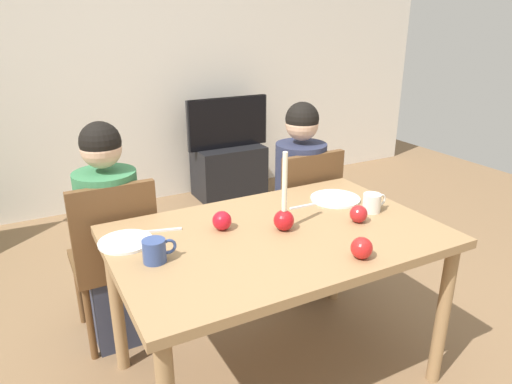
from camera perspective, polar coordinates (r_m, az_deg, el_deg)
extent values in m
plane|color=brown|center=(2.43, 2.38, -21.15)|extent=(7.68, 7.68, 0.00)
cube|color=silver|center=(4.27, -15.93, 15.59)|extent=(6.40, 0.10, 2.60)
cube|color=#99754C|center=(2.02, 2.68, -5.49)|extent=(1.40, 0.90, 0.04)
cylinder|color=#99754C|center=(2.33, 21.87, -13.90)|extent=(0.06, 0.06, 0.71)
cylinder|color=#99754C|center=(2.34, -16.71, -13.09)|extent=(0.06, 0.06, 0.71)
cylinder|color=#99754C|center=(2.80, 9.83, -6.50)|extent=(0.06, 0.06, 0.71)
cube|color=brown|center=(2.56, -17.12, -8.00)|extent=(0.40, 0.40, 0.04)
cube|color=brown|center=(2.29, -16.82, -4.58)|extent=(0.40, 0.04, 0.45)
cylinder|color=brown|center=(2.84, -13.97, -9.85)|extent=(0.04, 0.04, 0.41)
cylinder|color=brown|center=(2.80, -20.81, -11.17)|extent=(0.04, 0.04, 0.41)
cylinder|color=brown|center=(2.56, -11.97, -13.36)|extent=(0.04, 0.04, 0.41)
cylinder|color=brown|center=(2.51, -19.64, -14.94)|extent=(0.04, 0.04, 0.41)
cube|color=brown|center=(2.93, 4.70, -3.36)|extent=(0.40, 0.40, 0.04)
cube|color=brown|center=(2.70, 6.90, 0.04)|extent=(0.40, 0.04, 0.45)
cylinder|color=brown|center=(3.24, 5.51, -5.34)|extent=(0.04, 0.04, 0.41)
cylinder|color=brown|center=(3.08, 0.18, -6.66)|extent=(0.04, 0.04, 0.41)
cylinder|color=brown|center=(3.00, 9.11, -7.81)|extent=(0.04, 0.04, 0.41)
cylinder|color=brown|center=(2.82, 3.49, -9.44)|extent=(0.04, 0.04, 0.41)
cube|color=#33384C|center=(2.62, -16.41, -12.43)|extent=(0.28, 0.28, 0.45)
cylinder|color=#387A4C|center=(2.41, -17.51, -3.07)|extent=(0.30, 0.30, 0.48)
sphere|color=tan|center=(2.29, -18.46, 5.09)|extent=(0.19, 0.19, 0.19)
sphere|color=black|center=(2.29, -18.54, 5.82)|extent=(0.19, 0.19, 0.19)
cube|color=#33384C|center=(2.98, 5.11, -7.30)|extent=(0.28, 0.28, 0.45)
cylinder|color=#282D47|center=(2.80, 5.40, 1.15)|extent=(0.30, 0.30, 0.48)
sphere|color=tan|center=(2.70, 5.66, 8.27)|extent=(0.19, 0.19, 0.19)
sphere|color=black|center=(2.69, 5.68, 8.90)|extent=(0.19, 0.19, 0.19)
cube|color=black|center=(4.45, -3.33, 2.56)|extent=(0.64, 0.40, 0.48)
cube|color=black|center=(4.33, -3.47, 8.48)|extent=(0.79, 0.04, 0.46)
cube|color=black|center=(4.33, -3.46, 8.48)|extent=(0.76, 0.05, 0.46)
sphere|color=red|center=(2.02, 3.43, -3.48)|extent=(0.09, 0.09, 0.09)
cylinder|color=#EFE5C6|center=(1.95, 3.53, 1.23)|extent=(0.02, 0.02, 0.26)
cylinder|color=white|center=(1.99, -15.67, -5.89)|extent=(0.22, 0.22, 0.01)
cylinder|color=silver|center=(2.39, 9.68, -0.81)|extent=(0.25, 0.25, 0.01)
cylinder|color=#33477F|center=(1.80, -12.32, -7.11)|extent=(0.09, 0.09, 0.09)
torus|color=#33477F|center=(1.81, -10.62, -6.64)|extent=(0.06, 0.01, 0.06)
cylinder|color=silver|center=(2.27, 13.99, -1.30)|extent=(0.08, 0.08, 0.09)
torus|color=silver|center=(2.30, 15.02, -0.96)|extent=(0.06, 0.01, 0.06)
cube|color=silver|center=(2.06, -11.59, -4.64)|extent=(0.18, 0.06, 0.01)
cube|color=silver|center=(2.29, 6.14, -1.66)|extent=(0.18, 0.02, 0.01)
sphere|color=#AF1D1F|center=(2.14, 12.44, -2.63)|extent=(0.08, 0.08, 0.08)
sphere|color=red|center=(2.02, -4.19, -3.52)|extent=(0.08, 0.08, 0.08)
sphere|color=red|center=(1.83, 12.80, -6.70)|extent=(0.08, 0.08, 0.08)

